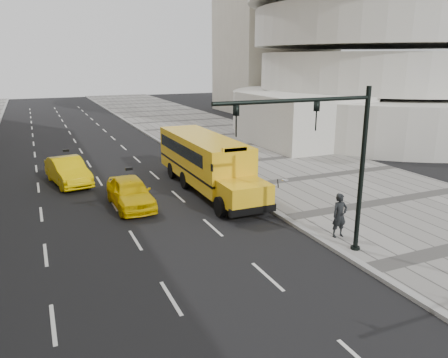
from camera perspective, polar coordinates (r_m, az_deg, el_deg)
name	(u,v)px	position (r m, az deg, el deg)	size (l,w,h in m)	color
ground	(133,202)	(23.57, -11.81, -3.00)	(140.00, 140.00, 0.00)	black
sidewalk_museum	(321,177)	(28.37, 12.54, 0.26)	(12.00, 140.00, 0.15)	gray
curb_museum	(236,188)	(25.37, 1.51, -1.17)	(0.30, 140.00, 0.15)	gray
school_bus	(205,158)	(25.29, -2.54, 2.73)	(2.96, 11.56, 3.19)	yellow
taxi_near	(130,192)	(22.68, -12.15, -1.70)	(1.83, 4.56, 1.55)	#F1C602
taxi_far	(68,171)	(27.84, -19.71, 0.97)	(1.70, 4.86, 1.60)	#F1C602
pedestrian	(340,215)	(18.68, 14.86, -4.62)	(0.68, 0.45, 1.87)	black
traffic_signal	(332,153)	(15.94, 13.96, 3.29)	(6.18, 0.36, 6.40)	black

